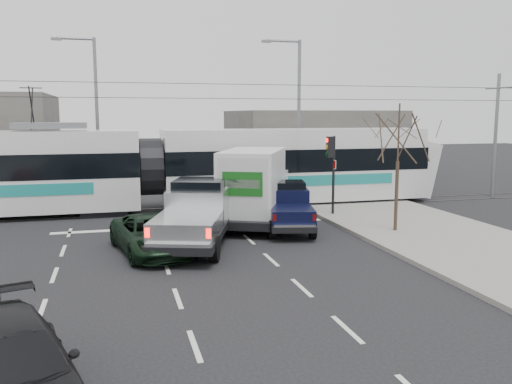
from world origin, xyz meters
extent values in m
plane|color=black|center=(0.00, 0.00, 0.00)|extent=(120.00, 120.00, 0.00)
cube|color=gray|center=(9.00, 0.00, 0.07)|extent=(6.00, 60.00, 0.15)
cube|color=#33302D|center=(0.00, 10.00, 0.01)|extent=(60.00, 1.60, 0.03)
cube|color=slate|center=(12.00, 24.00, 2.50)|extent=(12.00, 10.00, 5.00)
cylinder|color=#47382B|center=(7.60, 2.50, 1.52)|extent=(0.14, 0.14, 2.75)
cylinder|color=#47382B|center=(7.60, 2.50, 4.03)|extent=(0.07, 0.07, 2.25)
cylinder|color=black|center=(6.60, 6.50, 1.95)|extent=(0.12, 0.12, 3.60)
cube|color=black|center=(6.40, 6.50, 3.25)|extent=(0.28, 0.28, 0.95)
cylinder|color=#FF0C07|center=(6.25, 6.50, 3.55)|extent=(0.06, 0.20, 0.20)
cylinder|color=orange|center=(6.25, 6.50, 3.25)|extent=(0.06, 0.20, 0.20)
cylinder|color=#05330C|center=(6.25, 6.50, 2.95)|extent=(0.06, 0.20, 0.20)
cube|color=white|center=(6.58, 6.35, 2.45)|extent=(0.02, 0.30, 0.40)
cylinder|color=slate|center=(7.50, 14.00, 4.50)|extent=(0.20, 0.20, 9.00)
cylinder|color=slate|center=(6.50, 14.00, 8.90)|extent=(2.00, 0.14, 0.14)
cube|color=slate|center=(5.50, 14.00, 8.85)|extent=(0.55, 0.25, 0.14)
cylinder|color=slate|center=(-4.00, 16.00, 4.50)|extent=(0.20, 0.20, 9.00)
cylinder|color=slate|center=(-5.00, 16.00, 8.90)|extent=(2.00, 0.14, 0.14)
cube|color=slate|center=(-6.00, 16.00, 8.85)|extent=(0.55, 0.25, 0.14)
cylinder|color=black|center=(0.00, 10.00, 5.50)|extent=(60.00, 0.03, 0.03)
cylinder|color=black|center=(0.00, 10.00, 6.20)|extent=(60.00, 0.03, 0.03)
cylinder|color=slate|center=(18.00, 10.00, 3.50)|extent=(0.20, 0.20, 7.00)
cube|color=silver|center=(6.09, 10.37, 1.11)|extent=(13.88, 3.04, 1.68)
cube|color=black|center=(6.09, 10.37, 2.41)|extent=(13.95, 3.07, 1.15)
cube|color=silver|center=(6.09, 10.37, 3.44)|extent=(13.88, 2.92, 1.07)
cube|color=#19817F|center=(6.10, 8.90, 1.41)|extent=(9.69, 0.12, 0.53)
cylinder|color=black|center=(-1.44, 10.29, 2.18)|extent=(1.10, 2.80, 2.79)
cube|color=slate|center=(-5.96, 10.25, 4.21)|extent=(3.24, 1.77, 0.27)
cube|color=black|center=(-3.70, 10.27, 0.19)|extent=(2.17, 2.49, 0.39)
cube|color=black|center=(0.82, 10.31, 0.19)|extent=(2.17, 2.49, 0.39)
cube|color=black|center=(9.85, 10.40, 0.19)|extent=(2.17, 2.49, 0.39)
cube|color=black|center=(-0.45, 2.44, 0.59)|extent=(4.02, 6.61, 0.27)
cube|color=silver|center=(-0.09, 3.51, 1.35)|extent=(2.83, 3.16, 1.24)
cube|color=black|center=(-0.06, 3.61, 1.99)|extent=(2.33, 2.36, 0.59)
cube|color=silver|center=(0.38, 4.93, 1.10)|extent=(2.30, 1.71, 0.59)
cube|color=silver|center=(-0.88, 1.14, 1.02)|extent=(2.89, 3.34, 0.70)
cube|color=silver|center=(-1.40, -0.40, 0.73)|extent=(1.94, 0.81, 0.19)
cube|color=#FF0C07|center=(-2.26, 0.02, 1.13)|extent=(0.17, 0.13, 0.30)
cube|color=#FF0C07|center=(-0.46, -0.58, 1.13)|extent=(0.17, 0.13, 0.30)
cylinder|color=black|center=(-0.76, 4.66, 0.43)|extent=(0.56, 0.91, 0.86)
cylinder|color=black|center=(1.13, 4.03, 0.43)|extent=(0.56, 0.91, 0.86)
cylinder|color=black|center=(-2.02, 0.86, 0.43)|extent=(0.56, 0.91, 0.86)
cylinder|color=black|center=(-0.14, 0.23, 0.43)|extent=(0.56, 0.91, 0.86)
cube|color=black|center=(2.73, 5.93, 0.51)|extent=(4.73, 6.84, 0.32)
cube|color=white|center=(3.75, 8.18, 1.30)|extent=(2.57, 2.30, 1.49)
cube|color=black|center=(3.81, 8.30, 1.86)|extent=(2.09, 1.71, 0.56)
cube|color=silver|center=(2.46, 5.34, 1.88)|extent=(3.86, 4.95, 2.74)
cube|color=silver|center=(1.54, 3.35, 1.88)|extent=(1.80, 0.86, 2.41)
cube|color=#125214|center=(1.52, 3.31, 2.10)|extent=(1.43, 0.67, 0.93)
cube|color=black|center=(1.46, 3.16, 0.42)|extent=(1.92, 1.05, 0.17)
cylinder|color=black|center=(2.70, 8.23, 0.42)|extent=(0.60, 0.88, 0.84)
cylinder|color=black|center=(4.48, 7.42, 0.42)|extent=(0.60, 0.88, 0.84)
cylinder|color=black|center=(1.08, 4.69, 0.46)|extent=(0.64, 0.96, 0.93)
cylinder|color=black|center=(2.86, 3.87, 0.46)|extent=(0.64, 0.96, 0.93)
cube|color=black|center=(3.67, 4.11, 0.50)|extent=(2.64, 4.79, 0.23)
cube|color=black|center=(3.85, 4.91, 1.13)|extent=(2.02, 2.22, 1.04)
cube|color=black|center=(3.87, 5.00, 1.68)|extent=(1.69, 1.64, 0.50)
cube|color=black|center=(4.09, 5.97, 0.93)|extent=(1.73, 1.15, 0.50)
cube|color=black|center=(3.45, 3.14, 0.86)|extent=(2.05, 2.35, 0.59)
cube|color=silver|center=(3.19, 1.99, 0.62)|extent=(1.54, 0.50, 0.16)
cube|color=#590505|center=(2.49, 2.24, 0.95)|extent=(0.14, 0.10, 0.25)
cube|color=#590505|center=(3.93, 1.91, 0.95)|extent=(0.14, 0.10, 0.25)
cylinder|color=black|center=(3.24, 5.70, 0.36)|extent=(0.41, 0.76, 0.73)
cylinder|color=black|center=(4.74, 5.36, 0.36)|extent=(0.41, 0.76, 0.73)
cylinder|color=black|center=(2.60, 2.87, 0.36)|extent=(0.41, 0.76, 0.73)
cylinder|color=black|center=(4.10, 2.53, 0.36)|extent=(0.41, 0.76, 0.73)
imported|color=black|center=(-1.99, 1.82, 0.65)|extent=(2.99, 5.00, 1.30)
imported|color=black|center=(-4.93, -7.83, 0.73)|extent=(3.45, 5.42, 1.46)
camera|label=1|loc=(-3.17, -16.55, 4.73)|focal=38.00mm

